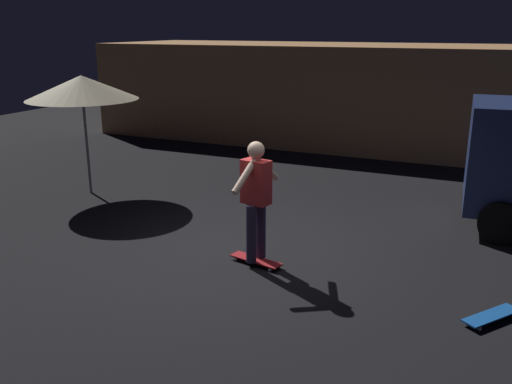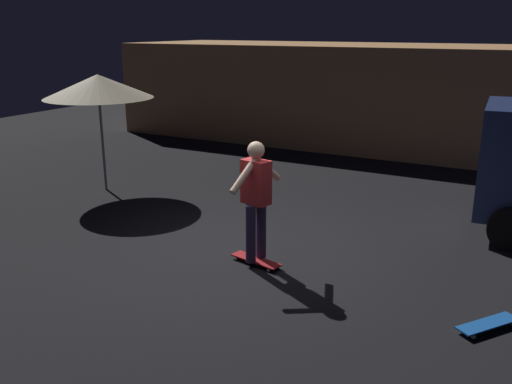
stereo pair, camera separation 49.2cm
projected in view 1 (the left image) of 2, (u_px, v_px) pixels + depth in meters
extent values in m
plane|color=black|center=(251.00, 256.00, 7.99)|extent=(28.00, 28.00, 0.00)
cube|color=tan|center=(337.00, 92.00, 15.93)|extent=(13.63, 4.34, 2.70)
cylinder|color=black|center=(495.00, 188.00, 10.14)|extent=(0.67, 0.26, 0.66)
cylinder|color=black|center=(500.00, 223.00, 8.36)|extent=(0.67, 0.26, 0.66)
cylinder|color=slate|center=(86.00, 138.00, 10.70)|extent=(0.05, 0.05, 2.20)
cone|color=beige|center=(82.00, 87.00, 10.42)|extent=(2.10, 2.10, 0.45)
cube|color=#AD1E23|center=(256.00, 260.00, 7.70)|extent=(0.80, 0.36, 0.02)
sphere|color=silver|center=(277.00, 266.00, 7.60)|extent=(0.05, 0.05, 0.05)
sphere|color=silver|center=(270.00, 270.00, 7.47)|extent=(0.05, 0.05, 0.05)
sphere|color=silver|center=(243.00, 255.00, 7.94)|extent=(0.05, 0.05, 0.05)
sphere|color=silver|center=(235.00, 259.00, 7.81)|extent=(0.05, 0.05, 0.05)
cube|color=#1959B2|center=(491.00, 315.00, 6.22)|extent=(0.62, 0.75, 0.02)
sphere|color=silver|center=(479.00, 328.00, 6.02)|extent=(0.05, 0.05, 0.05)
sphere|color=silver|center=(467.00, 322.00, 6.16)|extent=(0.05, 0.05, 0.05)
sphere|color=silver|center=(502.00, 308.00, 6.44)|extent=(0.05, 0.05, 0.05)
cylinder|color=#382D4C|center=(261.00, 229.00, 7.66)|extent=(0.14, 0.14, 0.82)
cylinder|color=#382D4C|center=(251.00, 234.00, 7.49)|extent=(0.14, 0.14, 0.82)
cube|color=red|center=(256.00, 182.00, 7.37)|extent=(0.42, 0.30, 0.60)
sphere|color=beige|center=(256.00, 150.00, 7.25)|extent=(0.23, 0.23, 0.23)
cylinder|color=beige|center=(266.00, 168.00, 7.50)|extent=(0.20, 0.55, 0.46)
cylinder|color=beige|center=(246.00, 175.00, 7.16)|extent=(0.20, 0.55, 0.46)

